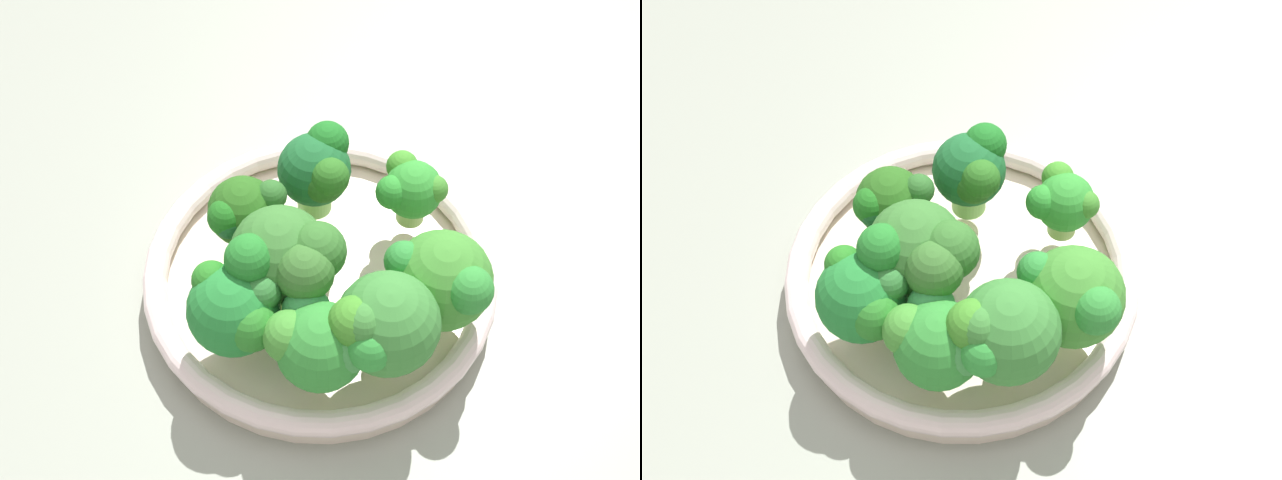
% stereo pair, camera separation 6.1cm
% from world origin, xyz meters
% --- Properties ---
extents(ground_plane, '(1.30, 1.30, 0.03)m').
position_xyz_m(ground_plane, '(0.00, 0.00, -0.01)').
color(ground_plane, gray).
extents(bowl, '(0.25, 0.25, 0.03)m').
position_xyz_m(bowl, '(0.04, 0.01, 0.02)').
color(bowl, beige).
rests_on(bowl, ground_plane).
extents(broccoli_floret_0, '(0.06, 0.06, 0.07)m').
position_xyz_m(broccoli_floret_0, '(0.07, 0.08, 0.07)').
color(broccoli_floret_0, '#88C763').
rests_on(broccoli_floret_0, bowl).
extents(broccoli_floret_1, '(0.07, 0.07, 0.08)m').
position_xyz_m(broccoli_floret_1, '(-0.03, 0.07, 0.08)').
color(broccoli_floret_1, '#88C560').
rests_on(broccoli_floret_1, bowl).
extents(broccoli_floret_2, '(0.07, 0.07, 0.07)m').
position_xyz_m(broccoli_floret_2, '(-0.05, 0.02, 0.07)').
color(broccoli_floret_2, '#8AC965').
rests_on(broccoli_floret_2, bowl).
extents(broccoli_floret_3, '(0.05, 0.05, 0.07)m').
position_xyz_m(broccoli_floret_3, '(0.09, 0.01, 0.07)').
color(broccoli_floret_3, '#7FBB4E').
rests_on(broccoli_floret_3, bowl).
extents(broccoli_floret_4, '(0.05, 0.05, 0.05)m').
position_xyz_m(broccoli_floret_4, '(-0.01, -0.05, 0.06)').
color(broccoli_floret_4, '#92BC5F').
rests_on(broccoli_floret_4, bowl).
extents(broccoli_floret_5, '(0.08, 0.07, 0.08)m').
position_xyz_m(broccoli_floret_5, '(0.05, 0.04, 0.08)').
color(broccoli_floret_5, '#91BE58').
rests_on(broccoli_floret_5, bowl).
extents(broccoli_floret_6, '(0.07, 0.06, 0.07)m').
position_xyz_m(broccoli_floret_6, '(0.01, 0.09, 0.07)').
color(broccoli_floret_6, '#88B451').
rests_on(broccoli_floret_6, bowl).
extents(broccoli_floret_7, '(0.06, 0.06, 0.07)m').
position_xyz_m(broccoli_floret_7, '(0.05, -0.04, 0.07)').
color(broccoli_floret_7, '#94D76C').
rests_on(broccoli_floret_7, bowl).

